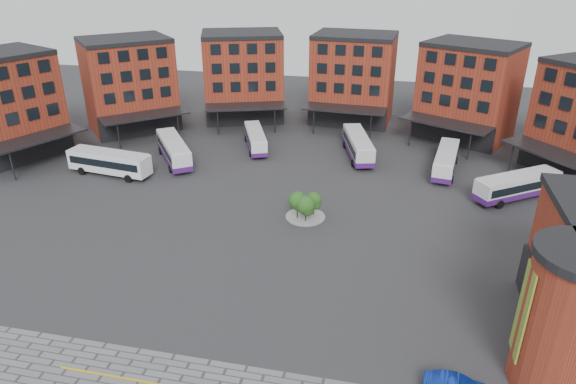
% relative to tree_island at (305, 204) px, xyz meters
% --- Properties ---
extents(ground, '(160.00, 160.00, 0.00)m').
position_rel_tree_island_xyz_m(ground, '(-2.06, -11.54, -1.84)').
color(ground, '#28282B').
rests_on(ground, ground).
extents(main_building, '(94.14, 42.48, 14.60)m').
position_rel_tree_island_xyz_m(main_building, '(-6.83, 26.71, 5.39)').
color(main_building, maroon).
rests_on(main_building, ground).
extents(tree_island, '(4.40, 4.40, 3.29)m').
position_rel_tree_island_xyz_m(tree_island, '(0.00, 0.00, 0.00)').
color(tree_island, gray).
rests_on(tree_island, ground).
extents(bus_a, '(11.61, 4.07, 3.22)m').
position_rel_tree_island_xyz_m(bus_a, '(-27.33, 6.68, 0.07)').
color(bus_a, white).
rests_on(bus_a, ground).
extents(bus_b, '(8.79, 10.97, 3.25)m').
position_rel_tree_island_xyz_m(bus_b, '(-20.96, 12.76, -0.08)').
color(bus_b, silver).
rests_on(bus_b, ground).
extents(bus_c, '(5.93, 10.18, 2.83)m').
position_rel_tree_island_xyz_m(bus_c, '(-11.24, 20.16, -0.31)').
color(bus_c, white).
rests_on(bus_c, ground).
extents(bus_d, '(5.59, 11.71, 3.22)m').
position_rel_tree_island_xyz_m(bus_d, '(3.91, 20.03, -0.10)').
color(bus_d, silver).
rests_on(bus_d, ground).
extents(bus_e, '(4.09, 11.06, 3.04)m').
position_rel_tree_island_xyz_m(bus_e, '(15.83, 17.05, -0.19)').
color(bus_e, white).
rests_on(bus_e, ground).
extents(bus_f, '(10.62, 8.52, 3.15)m').
position_rel_tree_island_xyz_m(bus_f, '(23.59, 10.35, -0.14)').
color(bus_f, silver).
rests_on(bus_f, ground).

